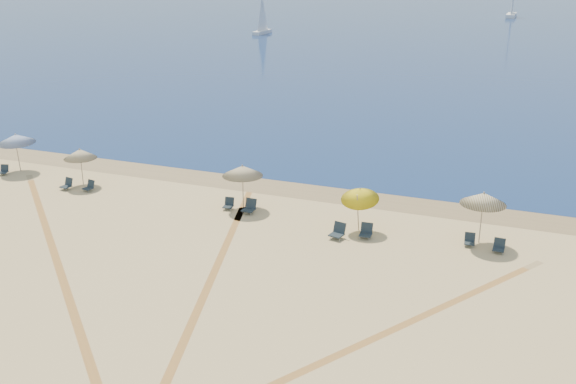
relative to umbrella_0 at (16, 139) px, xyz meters
name	(u,v)px	position (x,y,z in m)	size (l,w,h in m)	color
wet_sand	(313,191)	(18.52, 3.01, -2.08)	(500.00, 500.00, 0.00)	olive
umbrella_0	(16,139)	(0.00, 0.00, 0.00)	(2.30, 2.33, 2.43)	gray
umbrella_1	(80,154)	(5.38, -0.78, -0.18)	(1.92, 1.92, 2.25)	gray
umbrella_2	(242,171)	(15.84, -0.77, -0.01)	(2.18, 2.18, 2.42)	gray
umbrella_3	(360,194)	(22.50, -1.57, -0.20)	(1.88, 1.96, 2.42)	gray
umbrella_4	(483,199)	(28.26, -0.99, 0.15)	(2.14, 2.14, 2.58)	gray
chair_0	(4,170)	(-0.42, -0.96, -1.82)	(0.64, 0.70, 0.61)	black
chair_1	(67,184)	(5.01, -1.75, -1.80)	(0.64, 0.71, 0.65)	black
chair_2	(89,186)	(6.40, -1.54, -1.82)	(0.63, 0.70, 0.61)	black
chair_3	(229,204)	(15.20, -1.25, -1.82)	(0.58, 0.65, 0.61)	black
chair_4	(250,207)	(16.48, -1.37, -1.76)	(0.67, 0.77, 0.74)	black
chair_5	(338,231)	(21.81, -2.85, -1.76)	(0.75, 0.84, 0.74)	black
chair_6	(366,231)	(23.07, -2.31, -1.78)	(0.62, 0.71, 0.70)	black
chair_7	(470,240)	(27.87, -1.47, -1.83)	(0.54, 0.62, 0.59)	black
chair_8	(499,246)	(29.22, -1.73, -1.81)	(0.54, 0.62, 0.62)	black
sailboat_0	(262,20)	(-14.33, 73.28, 0.25)	(1.48, 5.21, 7.71)	white
sailboat_1	(513,2)	(22.97, 119.15, 1.02)	(1.89, 6.93, 10.27)	white
tire_tracks	(170,314)	(17.85, -12.01, -2.08)	(51.54, 43.82, 0.00)	tan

